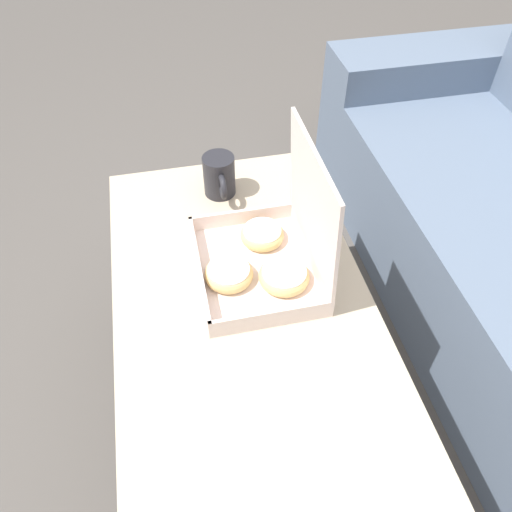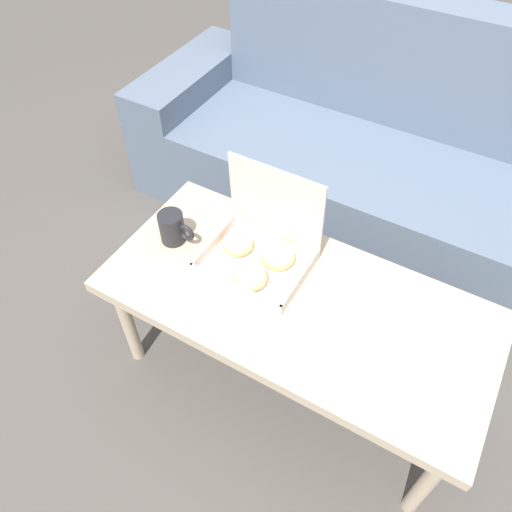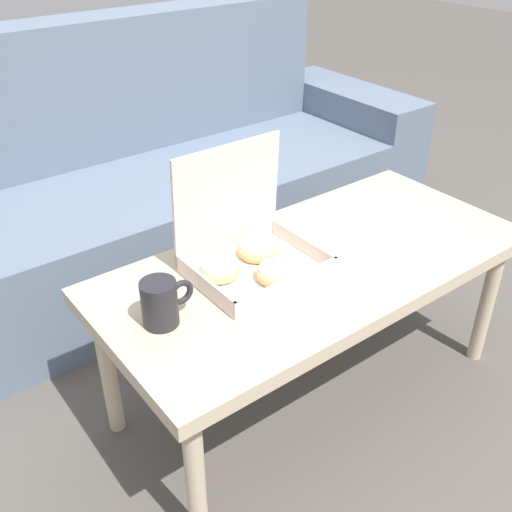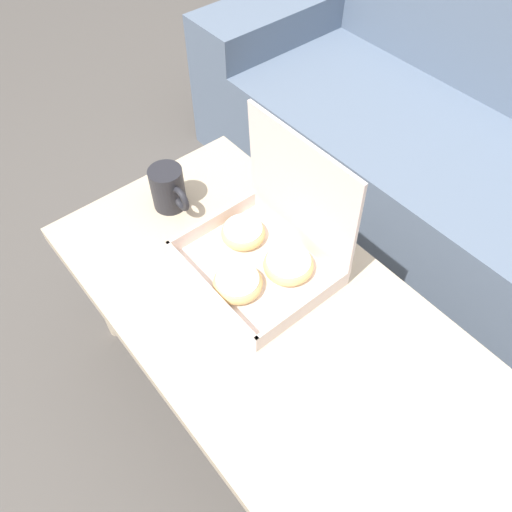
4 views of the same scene
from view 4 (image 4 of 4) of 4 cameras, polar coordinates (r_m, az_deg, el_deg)
name	(u,v)px [view 4 (image 4 of 4)]	position (r m, az deg, el deg)	size (l,w,h in m)	color
ground_plane	(323,380)	(1.51, 7.72, -13.88)	(12.00, 12.00, 0.00)	#514C47
coffee_table	(289,342)	(1.07, 3.82, -9.78)	(1.18, 0.55, 0.47)	#C6B293
pastry_box	(266,248)	(1.08, 1.12, 0.91)	(0.32, 0.26, 0.31)	silver
coffee_mug	(169,189)	(1.23, -9.95, 7.57)	(0.13, 0.08, 0.11)	#232328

